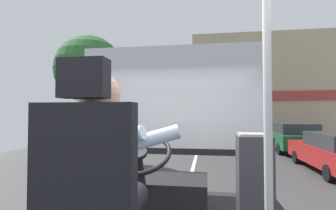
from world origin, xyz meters
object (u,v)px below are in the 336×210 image
bus_driver (103,170)px  parked_car_green (293,137)px  steering_console (150,196)px  handrail_pole (268,126)px  fare_box (254,186)px

bus_driver → parked_car_green: bearing=68.7°
steering_console → parked_car_green: steering_console is taller
handrail_pole → parked_car_green: bearing=72.2°
fare_box → parked_car_green: 11.57m
steering_console → fare_box: fare_box is taller
fare_box → bus_driver: bearing=-136.2°
bus_driver → fare_box: 1.33m
fare_box → parked_car_green: fare_box is taller
bus_driver → parked_car_green: size_ratio=0.21×
handrail_pole → bus_driver: bearing=-172.7°
steering_console → handrail_pole: (0.87, -1.02, 0.73)m
handrail_pole → parked_car_green: (3.76, 11.73, -1.08)m
fare_box → parked_car_green: (3.70, 10.95, -0.55)m
bus_driver → fare_box: bus_driver is taller
bus_driver → fare_box: bearing=43.8°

